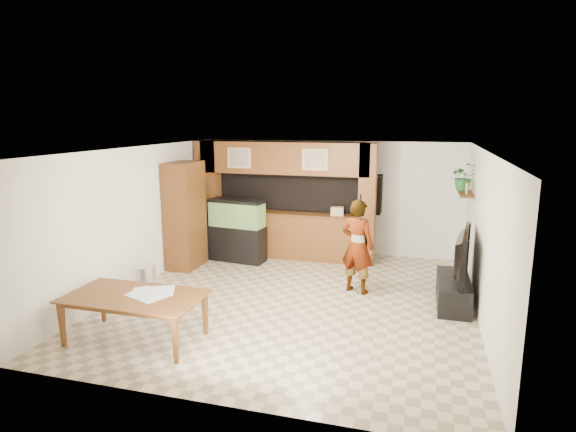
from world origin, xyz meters
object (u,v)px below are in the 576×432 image
(pantry_cabinet, at_px, (185,215))
(television, at_px, (456,254))
(aquarium, at_px, (237,231))
(dining_table, at_px, (134,319))
(person, at_px, (357,246))

(pantry_cabinet, distance_m, television, 5.41)
(aquarium, height_order, television, aquarium)
(television, xyz_separation_m, dining_table, (-4.40, -2.66, -0.55))
(dining_table, bearing_deg, person, 46.08)
(pantry_cabinet, height_order, dining_table, pantry_cabinet)
(pantry_cabinet, distance_m, aquarium, 1.20)
(television, relative_size, dining_table, 0.75)
(pantry_cabinet, xyz_separation_m, aquarium, (0.89, 0.68, -0.44))
(aquarium, distance_m, dining_table, 4.11)
(pantry_cabinet, distance_m, person, 3.74)
(pantry_cabinet, distance_m, dining_table, 3.62)
(pantry_cabinet, bearing_deg, aquarium, 37.50)
(television, bearing_deg, person, 90.40)
(aquarium, relative_size, television, 0.95)
(pantry_cabinet, relative_size, dining_table, 1.16)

